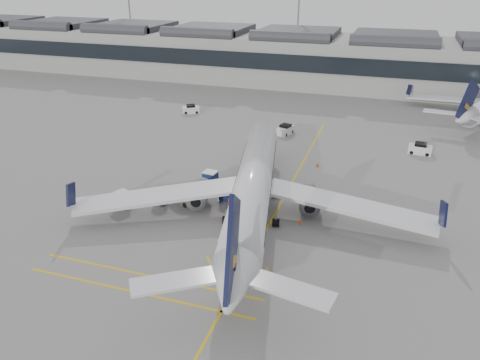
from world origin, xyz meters
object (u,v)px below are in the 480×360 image
(airliner_main, at_px, (253,189))
(baggage_cart_a, at_px, (227,195))
(belt_loader, at_px, (259,189))
(ramp_agent_b, at_px, (228,187))
(pushback_tug, at_px, (183,197))
(ramp_agent_a, at_px, (231,203))

(airliner_main, xyz_separation_m, baggage_cart_a, (-4.00, 2.50, -2.51))
(belt_loader, distance_m, baggage_cart_a, 4.62)
(baggage_cart_a, xyz_separation_m, ramp_agent_b, (-0.47, 1.87, 0.06))
(belt_loader, xyz_separation_m, pushback_tug, (-7.86, -5.41, 0.16))
(ramp_agent_b, bearing_deg, airliner_main, 134.55)
(baggage_cart_a, distance_m, pushback_tug, 5.19)
(baggage_cart_a, distance_m, ramp_agent_a, 2.38)
(ramp_agent_a, bearing_deg, belt_loader, 51.43)
(baggage_cart_a, bearing_deg, belt_loader, 62.73)
(belt_loader, xyz_separation_m, baggage_cart_a, (-3.06, -3.45, 0.34))
(ramp_agent_b, bearing_deg, baggage_cart_a, 102.90)
(belt_loader, distance_m, ramp_agent_b, 3.88)
(baggage_cart_a, relative_size, ramp_agent_b, 0.97)
(airliner_main, distance_m, ramp_agent_a, 3.70)
(pushback_tug, bearing_deg, ramp_agent_a, 19.71)
(baggage_cart_a, height_order, ramp_agent_b, ramp_agent_b)
(belt_loader, height_order, ramp_agent_a, ramp_agent_a)
(ramp_agent_a, relative_size, ramp_agent_b, 1.05)
(belt_loader, xyz_separation_m, ramp_agent_b, (-3.53, -1.58, 0.41))
(belt_loader, relative_size, baggage_cart_a, 2.54)
(ramp_agent_a, bearing_deg, ramp_agent_b, 93.35)
(pushback_tug, bearing_deg, belt_loader, 54.95)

